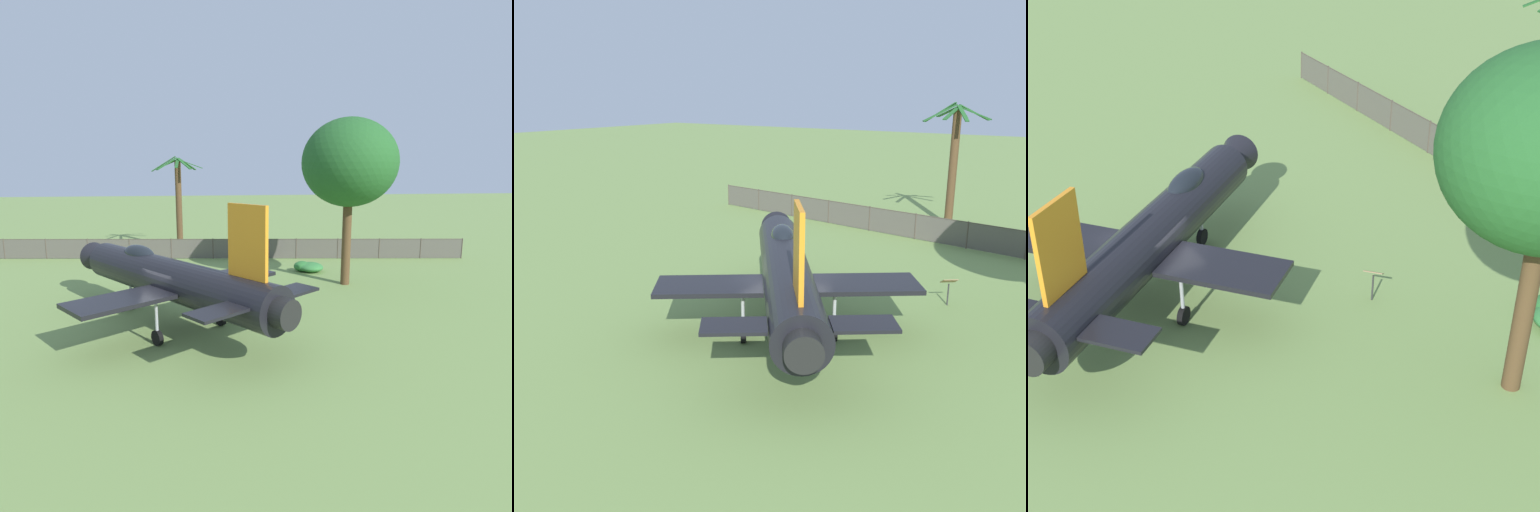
% 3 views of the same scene
% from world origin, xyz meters
% --- Properties ---
extents(ground_plane, '(200.00, 200.00, 0.00)m').
position_xyz_m(ground_plane, '(0.00, 0.00, 0.00)').
color(ground_plane, '#75934C').
extents(display_jet, '(10.34, 12.31, 5.41)m').
position_xyz_m(display_jet, '(0.22, -0.30, 2.10)').
color(display_jet, black).
rests_on(display_jet, ground_plane).
extents(perimeter_fence, '(36.99, 5.08, 1.52)m').
position_xyz_m(perimeter_fence, '(-2.31, -14.59, 0.81)').
color(perimeter_fence, '#4C4238').
rests_on(perimeter_fence, ground_plane).
extents(info_plaque, '(0.72, 0.68, 1.14)m').
position_xyz_m(info_plaque, '(-4.12, -5.56, 0.85)').
color(info_plaque, '#333333').
rests_on(info_plaque, ground_plane).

